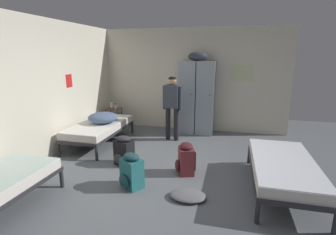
# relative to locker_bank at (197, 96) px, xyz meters

# --- Properties ---
(ground_plane) EXTENTS (9.28, 9.28, 0.00)m
(ground_plane) POSITION_rel_locker_bank_xyz_m (-0.17, -2.62, -0.97)
(ground_plane) COLOR slate
(room_backdrop) EXTENTS (4.92, 5.86, 2.68)m
(room_backdrop) POSITION_rel_locker_bank_xyz_m (-1.48, -1.27, 0.37)
(room_backdrop) COLOR beige
(room_backdrop) RESTS_ON ground_plane
(locker_bank) EXTENTS (0.90, 0.55, 2.07)m
(locker_bank) POSITION_rel_locker_bank_xyz_m (0.00, 0.00, 0.00)
(locker_bank) COLOR #8C99A3
(locker_bank) RESTS_ON ground_plane
(shelf_unit) EXTENTS (0.38, 0.30, 0.57)m
(shelf_unit) POSITION_rel_locker_bank_xyz_m (-2.27, -0.13, -0.62)
(shelf_unit) COLOR brown
(shelf_unit) RESTS_ON ground_plane
(bed_left_rear) EXTENTS (0.90, 1.90, 0.49)m
(bed_left_rear) POSITION_rel_locker_bank_xyz_m (-2.02, -1.40, -0.59)
(bed_left_rear) COLOR #28282D
(bed_left_rear) RESTS_ON ground_plane
(bed_right) EXTENTS (0.90, 1.90, 0.49)m
(bed_right) POSITION_rel_locker_bank_xyz_m (1.68, -2.65, -0.59)
(bed_right) COLOR #28282D
(bed_right) RESTS_ON ground_plane
(bedding_heap) EXTENTS (0.67, 0.67, 0.23)m
(bedding_heap) POSITION_rel_locker_bank_xyz_m (-1.95, -1.35, -0.36)
(bedding_heap) COLOR slate
(bedding_heap) RESTS_ON bed_left_rear
(person_traveler) EXTENTS (0.48, 0.24, 1.52)m
(person_traveler) POSITION_rel_locker_bank_xyz_m (-0.47, -0.74, -0.05)
(person_traveler) COLOR black
(person_traveler) RESTS_ON ground_plane
(water_bottle) EXTENTS (0.06, 0.06, 0.20)m
(water_bottle) POSITION_rel_locker_bank_xyz_m (-2.35, -0.11, -0.31)
(water_bottle) COLOR white
(water_bottle) RESTS_ON shelf_unit
(lotion_bottle) EXTENTS (0.06, 0.06, 0.14)m
(lotion_bottle) POSITION_rel_locker_bank_xyz_m (-2.20, -0.17, -0.34)
(lotion_bottle) COLOR beige
(lotion_bottle) RESTS_ON shelf_unit
(backpack_black) EXTENTS (0.38, 0.39, 0.55)m
(backpack_black) POSITION_rel_locker_bank_xyz_m (-1.01, -2.35, -0.71)
(backpack_black) COLOR black
(backpack_black) RESTS_ON ground_plane
(backpack_maroon) EXTENTS (0.40, 0.38, 0.55)m
(backpack_maroon) POSITION_rel_locker_bank_xyz_m (0.17, -2.44, -0.71)
(backpack_maroon) COLOR maroon
(backpack_maroon) RESTS_ON ground_plane
(backpack_teal) EXTENTS (0.40, 0.41, 0.55)m
(backpack_teal) POSITION_rel_locker_bank_xyz_m (-0.55, -3.12, -0.71)
(backpack_teal) COLOR #23666B
(backpack_teal) RESTS_ON ground_plane
(clothes_pile_grey) EXTENTS (0.53, 0.38, 0.09)m
(clothes_pile_grey) POSITION_rel_locker_bank_xyz_m (0.35, -3.22, -0.92)
(clothes_pile_grey) COLOR slate
(clothes_pile_grey) RESTS_ON ground_plane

